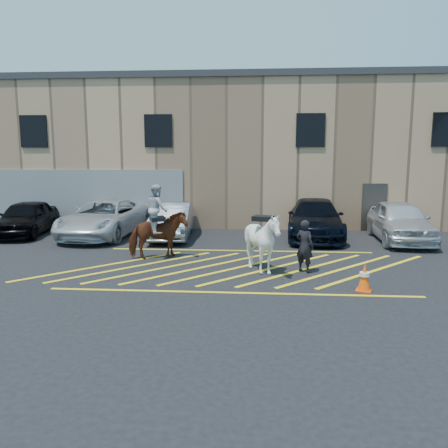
# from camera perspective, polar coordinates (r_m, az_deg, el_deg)

# --- Properties ---
(ground) EXTENTS (90.00, 90.00, 0.00)m
(ground) POSITION_cam_1_polar(r_m,az_deg,el_deg) (13.89, 1.75, -5.46)
(ground) COLOR black
(ground) RESTS_ON ground
(car_black_suv) EXTENTS (2.34, 4.64, 1.51)m
(car_black_suv) POSITION_cam_1_polar(r_m,az_deg,el_deg) (21.03, -24.42, 0.75)
(car_black_suv) COLOR black
(car_black_suv) RESTS_ON ground
(car_white_pickup) EXTENTS (2.97, 5.75, 1.55)m
(car_white_pickup) POSITION_cam_1_polar(r_m,az_deg,el_deg) (19.51, -15.37, 0.71)
(car_white_pickup) COLOR silver
(car_white_pickup) RESTS_ON ground
(car_silver_sedan) EXTENTS (1.83, 4.55, 1.47)m
(car_silver_sedan) POSITION_cam_1_polar(r_m,az_deg,el_deg) (18.64, -6.80, 0.46)
(car_silver_sedan) COLOR gray
(car_silver_sedan) RESTS_ON ground
(car_blue_suv) EXTENTS (2.70, 5.68, 1.60)m
(car_blue_suv) POSITION_cam_1_polar(r_m,az_deg,el_deg) (18.98, 11.78, 0.69)
(car_blue_suv) COLOR black
(car_blue_suv) RESTS_ON ground
(car_white_suv) EXTENTS (2.22, 4.97, 1.66)m
(car_white_suv) POSITION_cam_1_polar(r_m,az_deg,el_deg) (19.08, 21.98, 0.37)
(car_white_suv) COLOR silver
(car_white_suv) RESTS_ON ground
(handler) EXTENTS (0.69, 0.65, 1.58)m
(handler) POSITION_cam_1_polar(r_m,az_deg,el_deg) (13.17, 10.50, -2.87)
(handler) COLOR black
(handler) RESTS_ON ground
(warehouse) EXTENTS (32.42, 10.20, 7.30)m
(warehouse) POSITION_cam_1_polar(r_m,az_deg,el_deg) (25.44, 2.93, 9.32)
(warehouse) COLOR tan
(warehouse) RESTS_ON ground
(hatching_zone) EXTENTS (12.60, 5.12, 0.01)m
(hatching_zone) POSITION_cam_1_polar(r_m,az_deg,el_deg) (13.59, 1.70, -5.74)
(hatching_zone) COLOR yellow
(hatching_zone) RESTS_ON ground
(mounted_bay) EXTENTS (2.09, 1.54, 2.52)m
(mounted_bay) POSITION_cam_1_polar(r_m,az_deg,el_deg) (14.82, -8.66, -0.63)
(mounted_bay) COLOR maroon
(mounted_bay) RESTS_ON ground
(saddled_white) EXTENTS (1.91, 2.03, 1.83)m
(saddled_white) POSITION_cam_1_polar(r_m,az_deg,el_deg) (12.94, 5.06, -2.36)
(saddled_white) COLOR silver
(saddled_white) RESTS_ON ground
(traffic_cone) EXTENTS (0.49, 0.49, 0.73)m
(traffic_cone) POSITION_cam_1_polar(r_m,az_deg,el_deg) (11.82, 17.87, -6.61)
(traffic_cone) COLOR #FF430A
(traffic_cone) RESTS_ON ground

